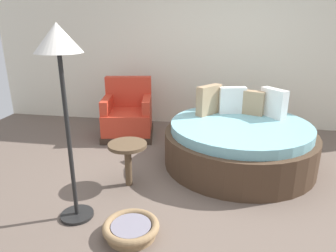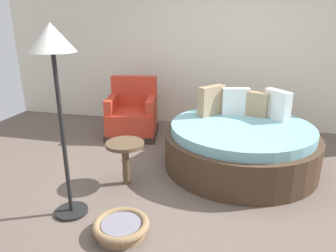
# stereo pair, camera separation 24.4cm
# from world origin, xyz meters

# --- Properties ---
(ground_plane) EXTENTS (8.00, 8.00, 0.02)m
(ground_plane) POSITION_xyz_m (0.00, 0.00, -0.01)
(ground_plane) COLOR #66564C
(back_wall) EXTENTS (8.00, 0.12, 3.12)m
(back_wall) POSITION_xyz_m (0.00, 2.36, 1.56)
(back_wall) COLOR silver
(back_wall) RESTS_ON ground_plane
(round_daybed) EXTENTS (1.96, 1.96, 0.98)m
(round_daybed) POSITION_xyz_m (0.46, 0.70, 0.29)
(round_daybed) COLOR #473323
(round_daybed) RESTS_ON ground_plane
(red_armchair) EXTENTS (0.93, 0.93, 0.94)m
(red_armchair) POSITION_xyz_m (-1.30, 1.49, 0.33)
(red_armchair) COLOR #38281E
(red_armchair) RESTS_ON ground_plane
(pet_basket) EXTENTS (0.51, 0.51, 0.13)m
(pet_basket) POSITION_xyz_m (-0.54, -0.99, 0.07)
(pet_basket) COLOR #8E704C
(pet_basket) RESTS_ON ground_plane
(side_table) EXTENTS (0.44, 0.44, 0.52)m
(side_table) POSITION_xyz_m (-0.82, -0.11, 0.43)
(side_table) COLOR brown
(side_table) RESTS_ON ground_plane
(floor_lamp) EXTENTS (0.40, 0.40, 1.82)m
(floor_lamp) POSITION_xyz_m (-1.15, -0.80, 1.53)
(floor_lamp) COLOR black
(floor_lamp) RESTS_ON ground_plane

